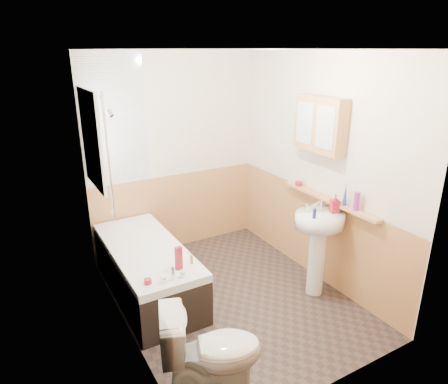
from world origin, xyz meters
The scene contains 26 objects.
floor centered at (0.00, 0.00, 0.00)m, with size 2.80×2.80×0.00m, color #2E2320.
ceiling centered at (0.00, 0.00, 2.50)m, with size 2.80×2.80×0.00m, color white.
wall_back centered at (0.00, 1.41, 1.25)m, with size 2.20×0.02×2.50m, color beige.
wall_front centered at (0.00, -1.41, 1.25)m, with size 2.20×0.02×2.50m, color beige.
wall_left centered at (-1.11, 0.00, 1.25)m, with size 0.02×2.80×2.50m, color beige.
wall_right centered at (1.11, 0.00, 1.25)m, with size 0.02×2.80×2.50m, color beige.
wainscot_right centered at (1.09, 0.00, 0.50)m, with size 0.01×2.80×1.00m, color tan.
wainscot_front centered at (0.00, -1.39, 0.50)m, with size 2.20×0.01×1.00m, color tan.
wainscot_back centered at (0.00, 1.39, 0.50)m, with size 2.20×0.01×1.00m, color tan.
tile_cladding_left centered at (-1.09, 0.00, 1.25)m, with size 0.01×2.80×2.50m, color white.
tile_return_back centered at (-0.73, 1.39, 1.75)m, with size 0.75×0.01×1.50m, color white.
window centered at (-1.06, 0.95, 1.65)m, with size 0.03×0.79×0.99m.
bathtub centered at (-0.73, 0.53, 0.29)m, with size 0.70×1.67×0.70m.
shower_riser centered at (-1.04, 0.41, 1.68)m, with size 0.10×0.08×1.17m.
toilet centered at (-0.76, -1.00, 0.37)m, with size 0.42×0.76×0.74m, color white.
sink centered at (0.84, -0.36, 0.66)m, with size 0.54×0.44×1.05m.
pine_shelf centered at (1.04, -0.25, 1.00)m, with size 0.10×1.34×0.03m, color tan.
medicine_cabinet centered at (1.01, -0.07, 1.77)m, with size 0.16×0.63×0.57m.
foam_can centered at (1.04, -0.63, 1.11)m, with size 0.06×0.06×0.19m, color purple.
green_bottle centered at (1.04, -0.47, 1.13)m, with size 0.05×0.05×0.23m, color #19339E.
black_jar centered at (1.04, 0.23, 1.04)m, with size 0.08×0.08×0.05m, color maroon.
soap_bottle centered at (0.98, -0.41, 0.98)m, with size 0.09×0.19×0.09m, color maroon.
clear_bottle centered at (0.69, -0.43, 0.98)m, with size 0.04×0.04×0.10m, color navy.
blue_gel centered at (-0.61, -0.06, 0.67)m, with size 0.06×0.04×0.23m, color maroon.
cream_jar centered at (-0.95, -0.15, 0.58)m, with size 0.07×0.07×0.04m, color maroon.
orange_bottle centered at (-0.46, -0.02, 0.60)m, with size 0.03×0.03×0.08m, color orange.
Camera 1 is at (-1.87, -3.12, 2.50)m, focal length 32.00 mm.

